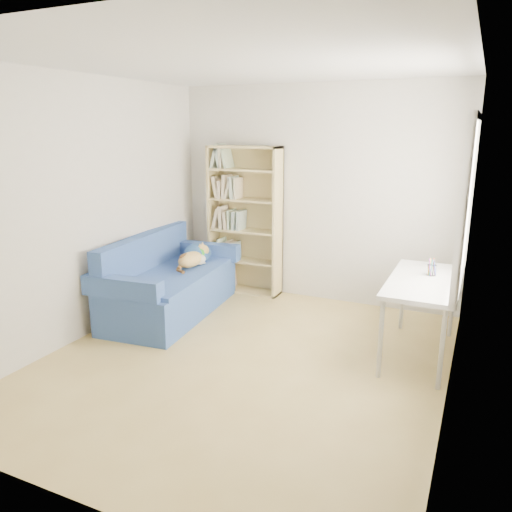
{
  "coord_description": "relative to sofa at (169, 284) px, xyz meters",
  "views": [
    {
      "loc": [
        1.86,
        -3.78,
        2.1
      ],
      "look_at": [
        -0.14,
        0.59,
        0.85
      ],
      "focal_mm": 35.0,
      "sensor_mm": 36.0,
      "label": 1
    }
  ],
  "objects": [
    {
      "name": "room_shell",
      "position": [
        1.44,
        -0.76,
        1.3
      ],
      "size": [
        3.54,
        4.04,
        2.62
      ],
      "color": "silver",
      "rests_on": "ground"
    },
    {
      "name": "sofa",
      "position": [
        0.0,
        0.0,
        0.0
      ],
      "size": [
        1.04,
        1.9,
        0.9
      ],
      "rotation": [
        0.0,
        0.0,
        0.1
      ],
      "color": "navy",
      "rests_on": "ground"
    },
    {
      "name": "bookshelf",
      "position": [
        0.47,
        1.05,
        0.52
      ],
      "size": [
        0.94,
        0.29,
        1.87
      ],
      "color": "tan",
      "rests_on": "ground"
    },
    {
      "name": "desk",
      "position": [
        2.78,
        0.02,
        0.34
      ],
      "size": [
        0.59,
        1.29,
        0.75
      ],
      "color": "silver",
      "rests_on": "ground"
    },
    {
      "name": "ground",
      "position": [
        1.34,
        -0.79,
        -0.34
      ],
      "size": [
        4.0,
        4.0,
        0.0
      ],
      "primitive_type": "plane",
      "color": "tan",
      "rests_on": "ground"
    },
    {
      "name": "pen_cup",
      "position": [
        2.83,
        0.19,
        0.47
      ],
      "size": [
        0.09,
        0.09,
        0.17
      ],
      "color": "white",
      "rests_on": "desk"
    }
  ]
}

